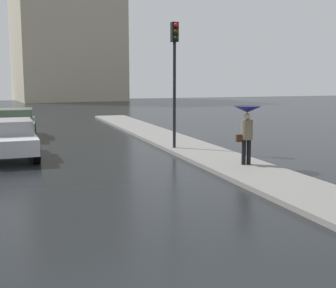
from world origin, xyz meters
name	(u,v)px	position (x,y,z in m)	size (l,w,h in m)	color
car_white_mid_road	(11,138)	(-1.85, 13.85, 0.74)	(1.86, 3.99, 1.40)	silver
car_green_far_ahead	(16,123)	(-1.64, 19.77, 0.72)	(2.03, 4.47, 1.42)	slate
pedestrian_with_umbrella_near	(247,121)	(5.34, 9.32, 1.57)	(0.91, 0.91, 1.90)	black
traffic_light	(175,63)	(4.35, 13.44, 3.51)	(0.26, 0.39, 4.92)	black
distant_tower	(66,18)	(5.35, 58.34, 10.66)	(14.23, 13.30, 21.32)	#B2A88E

